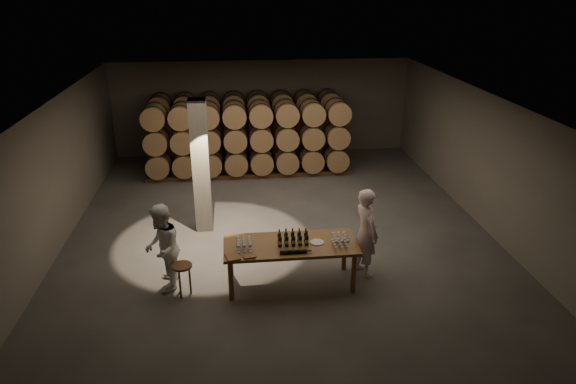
{
  "coord_description": "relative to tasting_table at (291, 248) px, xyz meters",
  "views": [
    {
      "loc": [
        -1.02,
        -11.27,
        5.65
      ],
      "look_at": [
        0.19,
        -0.36,
        1.1
      ],
      "focal_mm": 32.0,
      "sensor_mm": 36.0,
      "label": 1
    }
  ],
  "objects": [
    {
      "name": "bottle_cluster",
      "position": [
        0.05,
        -0.02,
        0.21
      ],
      "size": [
        0.6,
        0.23,
        0.31
      ],
      "color": "black",
      "rests_on": "tasting_table"
    },
    {
      "name": "person_woman",
      "position": [
        -2.47,
        0.12,
        0.09
      ],
      "size": [
        0.7,
        0.88,
        1.77
      ],
      "primitive_type": "imported",
      "rotation": [
        0.0,
        0.0,
        -1.54
      ],
      "color": "white",
      "rests_on": "ground"
    },
    {
      "name": "pen",
      "position": [
        -0.75,
        -0.41,
        0.11
      ],
      "size": [
        0.14,
        0.06,
        0.01
      ],
      "primitive_type": "cylinder",
      "rotation": [
        0.0,
        1.57,
        -0.33
      ],
      "color": "black",
      "rests_on": "tasting_table"
    },
    {
      "name": "room",
      "position": [
        -1.8,
        2.7,
        0.8
      ],
      "size": [
        12.0,
        12.0,
        12.0
      ],
      "color": "#4A4846",
      "rests_on": "ground"
    },
    {
      "name": "glass_cluster_left",
      "position": [
        -0.91,
        -0.06,
        0.22
      ],
      "size": [
        0.3,
        0.41,
        0.16
      ],
      "color": "silver",
      "rests_on": "tasting_table"
    },
    {
      "name": "plate",
      "position": [
        0.52,
        -0.01,
        0.11
      ],
      "size": [
        0.27,
        0.27,
        0.02
      ],
      "primitive_type": "cylinder",
      "color": "silver",
      "rests_on": "tasting_table"
    },
    {
      "name": "tasting_table",
      "position": [
        0.0,
        0.0,
        0.0
      ],
      "size": [
        2.6,
        1.1,
        0.9
      ],
      "color": "brown",
      "rests_on": "ground"
    },
    {
      "name": "notebook_near",
      "position": [
        -0.82,
        -0.42,
        0.12
      ],
      "size": [
        0.24,
        0.2,
        0.03
      ],
      "primitive_type": "cube",
      "rotation": [
        0.0,
        0.0,
        0.12
      ],
      "color": "brown",
      "rests_on": "tasting_table"
    },
    {
      "name": "lying_bottles",
      "position": [
        0.02,
        -0.39,
        0.14
      ],
      "size": [
        0.61,
        0.08,
        0.08
      ],
      "color": "black",
      "rests_on": "tasting_table"
    },
    {
      "name": "person_man",
      "position": [
        1.56,
        0.23,
        0.15
      ],
      "size": [
        0.65,
        0.8,
        1.88
      ],
      "primitive_type": "imported",
      "rotation": [
        0.0,
        0.0,
        1.91
      ],
      "color": "white",
      "rests_on": "ground"
    },
    {
      "name": "notebook_corner",
      "position": [
        -1.13,
        -0.4,
        0.12
      ],
      "size": [
        0.31,
        0.36,
        0.03
      ],
      "primitive_type": "cube",
      "rotation": [
        0.0,
        0.0,
        0.25
      ],
      "color": "brown",
      "rests_on": "tasting_table"
    },
    {
      "name": "barrel_stack_front",
      "position": [
        -0.57,
        6.3,
        0.4
      ],
      "size": [
        6.26,
        0.95,
        2.31
      ],
      "color": "brown",
      "rests_on": "ground"
    },
    {
      "name": "glass_cluster_right",
      "position": [
        0.97,
        -0.07,
        0.22
      ],
      "size": [
        0.3,
        0.41,
        0.16
      ],
      "color": "silver",
      "rests_on": "tasting_table"
    },
    {
      "name": "stool",
      "position": [
        -2.1,
        -0.15,
        -0.27
      ],
      "size": [
        0.39,
        0.39,
        0.65
      ],
      "rotation": [
        0.0,
        0.0,
        -0.4
      ],
      "color": "brown",
      "rests_on": "ground"
    },
    {
      "name": "barrel_stack_back",
      "position": [
        -0.57,
        7.7,
        0.4
      ],
      "size": [
        6.26,
        0.95,
        2.31
      ],
      "color": "brown",
      "rests_on": "ground"
    }
  ]
}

